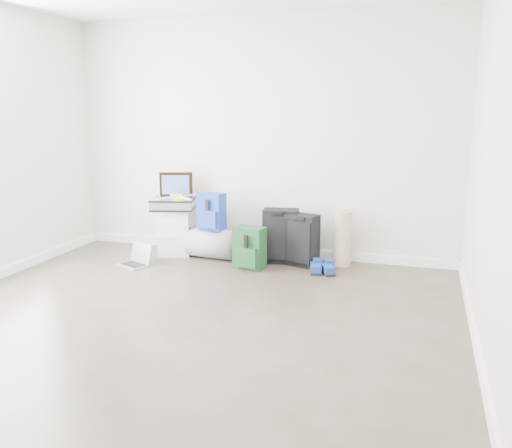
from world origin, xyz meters
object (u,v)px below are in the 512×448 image
(duffel_bag, at_px, (213,243))
(carry_on, at_px, (301,240))
(briefcase, at_px, (173,204))
(laptop, at_px, (136,260))
(boxes_stack, at_px, (174,232))
(large_suitcase, at_px, (280,236))

(duffel_bag, height_order, carry_on, carry_on)
(duffel_bag, distance_m, carry_on, 1.04)
(briefcase, distance_m, laptop, 0.78)
(boxes_stack, bearing_deg, briefcase, 0.00)
(large_suitcase, bearing_deg, duffel_bag, 175.52)
(laptop, bearing_deg, carry_on, 41.72)
(briefcase, bearing_deg, duffel_bag, -13.84)
(carry_on, relative_size, laptop, 1.43)
(duffel_bag, bearing_deg, briefcase, -173.67)
(duffel_bag, xyz_separation_m, laptop, (-0.70, -0.52, -0.12))
(boxes_stack, xyz_separation_m, laptop, (-0.21, -0.52, -0.21))
(boxes_stack, xyz_separation_m, duffel_bag, (0.48, 0.01, -0.10))
(large_suitcase, relative_size, carry_on, 1.06)
(duffel_bag, bearing_deg, laptop, -137.51)
(briefcase, height_order, carry_on, briefcase)
(boxes_stack, xyz_separation_m, large_suitcase, (1.27, 0.07, 0.03))
(boxes_stack, relative_size, briefcase, 1.13)
(briefcase, height_order, large_suitcase, briefcase)
(briefcase, xyz_separation_m, duffel_bag, (0.48, 0.01, -0.44))
(briefcase, xyz_separation_m, large_suitcase, (1.27, 0.07, -0.31))
(large_suitcase, distance_m, carry_on, 0.25)
(carry_on, bearing_deg, large_suitcase, -175.46)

